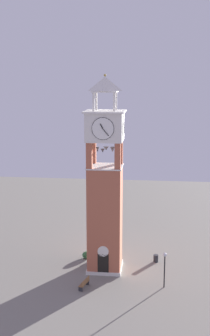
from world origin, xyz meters
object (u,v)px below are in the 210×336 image
object	(u,v)px
trash_bin	(156,258)
park_bench	(84,283)
clock_tower	(105,192)
lamp_post	(165,263)

from	to	relation	value
trash_bin	park_bench	bearing A→B (deg)	-134.96
park_bench	trash_bin	bearing A→B (deg)	45.04
clock_tower	lamp_post	size ratio (longest dim) A/B	5.70
park_bench	trash_bin	xyz separation A→B (m)	(6.65, 6.66, -0.08)
clock_tower	trash_bin	xyz separation A→B (m)	(5.22, 2.22, -7.78)
park_bench	lamp_post	world-z (taller)	lamp_post
park_bench	lamp_post	xyz separation A→B (m)	(7.40, 1.00, 1.94)
clock_tower	trash_bin	world-z (taller)	clock_tower
lamp_post	trash_bin	xyz separation A→B (m)	(-0.75, 5.66, -2.03)
clock_tower	trash_bin	size ratio (longest dim) A/B	24.57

